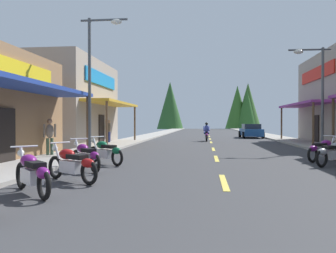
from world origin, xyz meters
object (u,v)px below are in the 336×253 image
at_px(motorcycle_parked_right_5, 323,149).
at_px(motorcycle_parked_left_2, 72,163).
at_px(motorcycle_parked_left_1, 32,172).
at_px(motorcycle_parked_left_3, 86,156).
at_px(pedestrian_strolling, 50,135).
at_px(rider_cruising_lead, 207,133).
at_px(pedestrian_browsing, 109,130).
at_px(motorcycle_parked_right_4, 334,152).
at_px(streetlamp_right, 316,83).
at_px(motorcycle_parked_left_4, 105,151).
at_px(parked_car_curbside, 251,131).
at_px(streetlamp_left, 97,67).

xyz_separation_m(motorcycle_parked_right_5, motorcycle_parked_left_2, (-8.20, -5.52, 0.00)).
distance_m(motorcycle_parked_right_5, motorcycle_parked_left_1, 11.04).
relative_size(motorcycle_parked_left_3, pedestrian_strolling, 0.94).
xyz_separation_m(motorcycle_parked_left_2, rider_cruising_lead, (3.64, 19.23, 0.17)).
bearing_deg(pedestrian_strolling, motorcycle_parked_right_5, -133.74).
distance_m(motorcycle_parked_left_1, motorcycle_parked_left_3, 3.55).
bearing_deg(motorcycle_parked_left_1, pedestrian_browsing, -35.30).
distance_m(motorcycle_parked_right_4, rider_cruising_lead, 15.78).
relative_size(motorcycle_parked_right_4, motorcycle_parked_left_3, 1.08).
bearing_deg(streetlamp_right, motorcycle_parked_right_5, -104.15).
bearing_deg(motorcycle_parked_right_5, streetlamp_right, 34.91).
bearing_deg(motorcycle_parked_left_2, motorcycle_parked_right_5, -112.98).
bearing_deg(pedestrian_browsing, motorcycle_parked_left_1, 74.24).
bearing_deg(motorcycle_parked_left_1, motorcycle_parked_left_4, -46.68).
relative_size(motorcycle_parked_left_2, pedestrian_strolling, 1.07).
height_order(streetlamp_right, pedestrian_strolling, streetlamp_right).
bearing_deg(motorcycle_parked_left_2, motorcycle_parked_right_4, -120.10).
bearing_deg(motorcycle_parked_left_2, rider_cruising_lead, -67.63).
distance_m(streetlamp_right, motorcycle_parked_left_4, 11.98).
bearing_deg(rider_cruising_lead, motorcycle_parked_left_4, 164.79).
relative_size(pedestrian_browsing, parked_car_curbside, 0.40).
xyz_separation_m(rider_cruising_lead, parked_car_curbside, (4.49, 6.63, 0.03)).
height_order(motorcycle_parked_left_2, rider_cruising_lead, rider_cruising_lead).
bearing_deg(motorcycle_parked_left_3, motorcycle_parked_left_2, 146.67).
height_order(rider_cruising_lead, parked_car_curbside, rider_cruising_lead).
distance_m(motorcycle_parked_left_4, pedestrian_browsing, 12.08).
xyz_separation_m(streetlamp_left, rider_cruising_lead, (5.06, 12.89, -3.46)).
height_order(streetlamp_right, rider_cruising_lead, streetlamp_right).
bearing_deg(parked_car_curbside, motorcycle_parked_left_1, 161.69).
height_order(motorcycle_parked_right_4, parked_car_curbside, parked_car_curbside).
xyz_separation_m(streetlamp_left, motorcycle_parked_right_4, (9.53, -2.24, -3.63)).
xyz_separation_m(motorcycle_parked_left_2, motorcycle_parked_left_3, (-0.36, 1.98, 0.00)).
bearing_deg(pedestrian_strolling, streetlamp_right, -113.73).
relative_size(streetlamp_right, parked_car_curbside, 1.28).
distance_m(streetlamp_left, motorcycle_parked_right_5, 10.32).
relative_size(streetlamp_left, motorcycle_parked_left_1, 3.93).
relative_size(motorcycle_parked_right_5, motorcycle_parked_left_1, 1.04).
bearing_deg(motorcycle_parked_left_4, motorcycle_parked_right_4, -138.84).
height_order(streetlamp_left, motorcycle_parked_left_3, streetlamp_left).
distance_m(motorcycle_parked_left_1, pedestrian_strolling, 7.92).
relative_size(streetlamp_left, parked_car_curbside, 1.46).
relative_size(streetlamp_right, motorcycle_parked_left_1, 3.45).
bearing_deg(pedestrian_strolling, pedestrian_browsing, -42.35).
bearing_deg(motorcycle_parked_left_4, rider_cruising_lead, -65.81).
xyz_separation_m(motorcycle_parked_right_5, motorcycle_parked_left_1, (-8.46, -7.09, 0.00)).
height_order(streetlamp_left, pedestrian_browsing, streetlamp_left).
xyz_separation_m(streetlamp_left, streetlamp_right, (10.79, 3.78, -0.43)).
bearing_deg(streetlamp_left, motorcycle_parked_right_4, -13.24).
bearing_deg(motorcycle_parked_left_2, streetlamp_left, -44.25).
distance_m(motorcycle_parked_left_4, pedestrian_strolling, 3.81).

